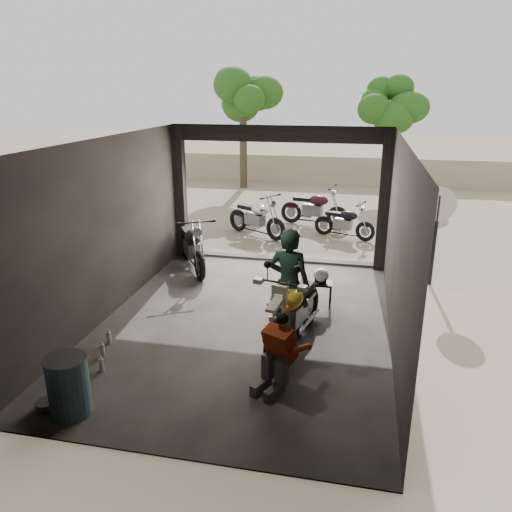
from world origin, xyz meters
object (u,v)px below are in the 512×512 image
at_px(outside_bike_c, 344,220).
at_px(rider, 289,284).
at_px(oil_drum, 69,387).
at_px(main_bike, 294,306).
at_px(mechanic, 275,355).
at_px(sign_post, 437,221).
at_px(left_bike, 192,243).
at_px(outside_bike_b, 314,205).
at_px(stool, 323,286).
at_px(outside_bike_a, 256,215).
at_px(helmet, 321,275).

relative_size(outside_bike_c, rider, 0.81).
xyz_separation_m(outside_bike_c, oil_drum, (-3.05, -8.80, -0.12)).
bearing_deg(main_bike, mechanic, -78.91).
distance_m(main_bike, sign_post, 4.08).
bearing_deg(sign_post, left_bike, -174.96).
relative_size(outside_bike_b, stool, 3.70).
xyz_separation_m(mechanic, stool, (0.41, 2.91, -0.10)).
xyz_separation_m(outside_bike_b, outside_bike_c, (0.96, -1.18, -0.10)).
xyz_separation_m(outside_bike_a, rider, (1.78, -5.82, 0.33)).
xyz_separation_m(mechanic, sign_post, (2.56, 4.52, 0.87)).
relative_size(helmet, sign_post, 0.15).
relative_size(mechanic, stool, 2.11).
bearing_deg(mechanic, outside_bike_a, 129.53).
bearing_deg(rider, mechanic, 101.83).
bearing_deg(main_bike, outside_bike_c, 98.89).
xyz_separation_m(main_bike, sign_post, (2.50, 3.14, 0.75)).
bearing_deg(mechanic, helmet, 108.35).
distance_m(outside_bike_c, helmet, 4.78).
relative_size(main_bike, outside_bike_a, 1.06).
height_order(main_bike, outside_bike_a, main_bike).
bearing_deg(outside_bike_a, main_bike, -131.51).
xyz_separation_m(left_bike, mechanic, (2.70, -4.38, -0.11)).
bearing_deg(sign_post, outside_bike_b, 127.55).
distance_m(main_bike, left_bike, 4.08).
relative_size(main_bike, stool, 3.87).
height_order(main_bike, helmet, main_bike).
xyz_separation_m(main_bike, left_bike, (-2.76, 3.00, -0.00)).
bearing_deg(sign_post, mechanic, -115.98).
relative_size(outside_bike_a, rider, 0.96).
bearing_deg(rider, main_bike, 132.72).
relative_size(mechanic, helmet, 3.43).
height_order(outside_bike_a, outside_bike_b, outside_bike_b).
xyz_separation_m(rider, sign_post, (2.61, 2.96, 0.44)).
relative_size(main_bike, oil_drum, 2.39).
bearing_deg(rider, oil_drum, 58.23).
bearing_deg(outside_bike_c, main_bike, -165.71).
height_order(rider, helmet, rider).
xyz_separation_m(outside_bike_b, sign_post, (2.92, -4.33, 0.77)).
distance_m(helmet, sign_post, 2.83).
bearing_deg(stool, outside_bike_b, 97.37).
height_order(rider, stool, rider).
height_order(helmet, oil_drum, oil_drum).
distance_m(mechanic, helmet, 2.92).
relative_size(outside_bike_c, helmet, 5.05).
distance_m(outside_bike_b, stool, 5.99).
bearing_deg(outside_bike_a, helmet, -122.91).
distance_m(outside_bike_b, mechanic, 8.86).
bearing_deg(outside_bike_c, stool, -163.13).
relative_size(outside_bike_a, outside_bike_b, 0.99).
bearing_deg(outside_bike_c, outside_bike_b, 58.30).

